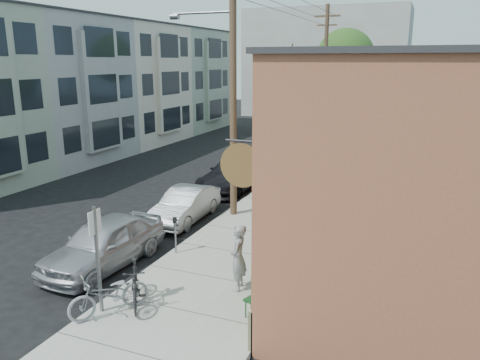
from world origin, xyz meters
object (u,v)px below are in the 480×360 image
at_px(tree_leafy_mid, 310,81).
at_px(car_2, 235,174).
at_px(parked_bike_a, 135,284).
at_px(car_3, 270,156).
at_px(parking_meter_near, 175,229).
at_px(car_1, 185,205).
at_px(car_0, 104,243).
at_px(parking_meter_far, 272,166).
at_px(cyclist, 274,207).
at_px(tree_bare, 277,135).
at_px(sign_post, 97,250).
at_px(tree_leafy_far, 345,58).
at_px(utility_pole_near, 232,86).
at_px(patio_chair_a, 272,281).
at_px(bus, 290,114).
at_px(parked_bike_b, 109,295).
at_px(patron_grey, 238,258).
at_px(patron_green, 276,241).
at_px(patio_chair_b, 256,299).

xyz_separation_m(tree_leafy_mid, car_2, (-2.00, -6.89, -4.36)).
distance_m(parked_bike_a, car_3, 17.78).
distance_m(parking_meter_near, tree_leafy_mid, 16.06).
bearing_deg(car_2, car_1, -84.85).
bearing_deg(car_0, car_1, 89.96).
distance_m(parking_meter_far, cyclist, 6.91).
xyz_separation_m(tree_bare, tree_leafy_mid, (-0.00, 6.32, 2.36)).
bearing_deg(parking_meter_near, sign_post, -88.56).
relative_size(car_2, car_3, 1.16).
relative_size(tree_leafy_mid, parked_bike_a, 3.58).
distance_m(tree_leafy_far, parked_bike_a, 31.40).
relative_size(parking_meter_far, utility_pole_near, 0.12).
bearing_deg(utility_pole_near, car_0, -107.39).
bearing_deg(patio_chair_a, tree_leafy_mid, 123.59).
distance_m(sign_post, car_1, 7.60).
relative_size(parking_meter_far, car_1, 0.30).
bearing_deg(car_1, utility_pole_near, 34.11).
bearing_deg(utility_pole_near, car_2, 111.12).
bearing_deg(tree_leafy_far, sign_post, -90.82).
distance_m(utility_pole_near, car_3, 11.01).
bearing_deg(bus, parked_bike_b, -85.23).
bearing_deg(car_0, sign_post, -50.75).
relative_size(utility_pole_near, patron_grey, 5.28).
height_order(patron_green, cyclist, patron_green).
relative_size(sign_post, patio_chair_b, 3.18).
relative_size(tree_leafy_mid, cyclist, 4.43).
bearing_deg(car_3, parking_meter_near, -85.47).
xyz_separation_m(parking_meter_far, car_3, (-1.49, 4.03, -0.33)).
bearing_deg(car_1, sign_post, -79.34).
relative_size(tree_leafy_mid, patio_chair_a, 7.75).
relative_size(car_0, car_3, 0.98).
distance_m(utility_pole_near, bus, 24.97).
height_order(patio_chair_a, car_3, car_3).
bearing_deg(patio_chair_a, car_0, -158.82).
height_order(parking_meter_far, parked_bike_b, parking_meter_far).
xyz_separation_m(parking_meter_near, tree_leafy_mid, (0.55, 15.50, 4.16)).
xyz_separation_m(patio_chair_b, patron_grey, (-0.93, 1.13, 0.51)).
xyz_separation_m(patron_green, car_2, (-4.90, 8.54, -0.27)).
relative_size(patron_green, car_2, 0.33).
bearing_deg(patio_chair_b, car_1, 149.94).
distance_m(parking_meter_near, car_2, 8.73).
xyz_separation_m(parking_meter_near, cyclist, (2.22, 3.71, -0.06)).
height_order(sign_post, patio_chair_a, sign_post).
xyz_separation_m(tree_leafy_mid, patron_green, (2.90, -15.44, -4.09)).
bearing_deg(cyclist, tree_bare, -83.62).
height_order(utility_pole_near, parked_bike_a, utility_pole_near).
height_order(sign_post, tree_bare, tree_bare).
distance_m(patron_grey, car_1, 6.59).
relative_size(parking_meter_near, car_0, 0.27).
distance_m(parked_bike_b, car_1, 7.62).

